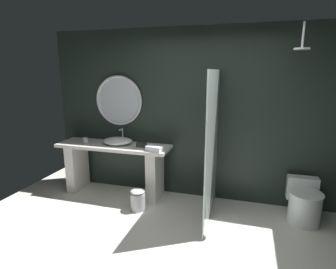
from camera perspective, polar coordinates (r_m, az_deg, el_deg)
The scene contains 11 objects.
back_wall_panel at distance 4.23m, azimuth 6.46°, elevation 3.96°, with size 4.80×0.10×2.60m, color #1E2823.
vanity_counter at distance 4.52m, azimuth -11.13°, elevation -5.88°, with size 1.82×0.53×0.83m.
vessel_sink at distance 4.43m, azimuth -10.41°, elevation -1.32°, with size 0.48×0.40×0.22m.
tumbler_cup at distance 4.62m, azimuth -16.83°, elevation -1.15°, with size 0.08×0.08×0.09m, color silver.
tissue_box at distance 4.22m, azimuth -5.55°, elevation -2.14°, with size 0.14×0.10×0.07m, color #282D28.
round_wall_mirror at distance 4.53m, azimuth -10.24°, elevation 6.96°, with size 0.81×0.05×0.81m.
shower_glass_panel at distance 3.64m, azimuth 9.15°, elevation -2.60°, with size 0.02×1.18×1.98m, color silver.
rain_shower_head at distance 3.57m, azimuth 26.14°, elevation 16.24°, with size 0.18×0.18×0.30m.
toilet at distance 4.15m, azimuth 26.46°, elevation -12.65°, with size 0.42×0.58×0.54m.
waste_bin at distance 4.07m, azimuth -6.30°, elevation -13.31°, with size 0.21×0.21×0.32m.
folded_hand_towel at distance 3.98m, azimuth -2.78°, elevation -2.95°, with size 0.24×0.14×0.08m, color white.
Camera 1 is at (0.71, -2.22, 1.96)m, focal length 29.27 mm.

